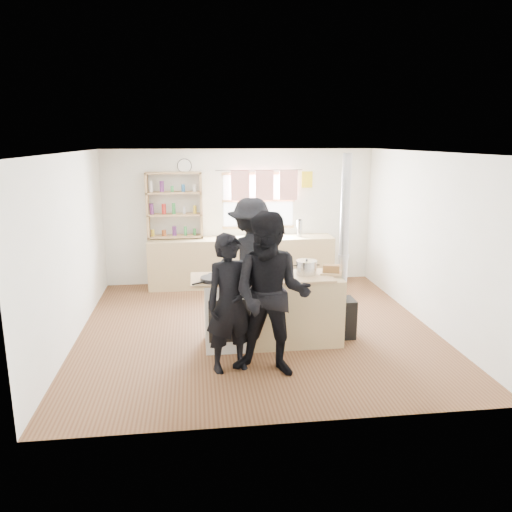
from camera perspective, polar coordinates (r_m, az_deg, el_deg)
name	(u,v)px	position (r m, az deg, el deg)	size (l,w,h in m)	color
ground	(257,329)	(7.30, 0.06, -8.29)	(5.00, 5.00, 0.01)	brown
back_counter	(242,262)	(9.27, -1.66, -0.65)	(3.40, 0.55, 0.90)	tan
shelving_unit	(174,205)	(9.16, -9.31, 5.78)	(1.00, 0.28, 1.20)	tan
thermos	(299,228)	(9.31, 4.99, 3.16)	(0.10, 0.10, 0.31)	silver
cooking_island	(273,310)	(6.65, 1.91, -6.17)	(1.97, 0.64, 0.93)	white
skillet_greens	(214,279)	(6.30, -4.86, -2.60)	(0.47, 0.47, 0.05)	black
roast_tray	(270,273)	(6.53, 1.64, -1.92)	(0.39, 0.32, 0.07)	silver
stockpot_stove	(236,269)	(6.58, -2.34, -1.44)	(0.21, 0.21, 0.18)	#B4B4B7
stockpot_counter	(306,267)	(6.61, 5.79, -1.30)	(0.28, 0.28, 0.21)	silver
bread_board	(331,270)	(6.68, 8.58, -1.60)	(0.33, 0.28, 0.12)	tan
flue_heater	(342,292)	(6.91, 9.80, -4.04)	(0.35, 0.35, 2.50)	black
person_near_left	(230,303)	(5.80, -2.95, -5.42)	(0.60, 0.39, 1.64)	black
person_near_right	(271,295)	(5.66, 1.75, -4.50)	(0.92, 0.72, 1.90)	black
person_far	(251,260)	(7.36, -0.52, -0.51)	(1.19, 0.69, 1.85)	black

